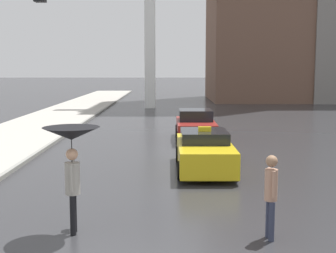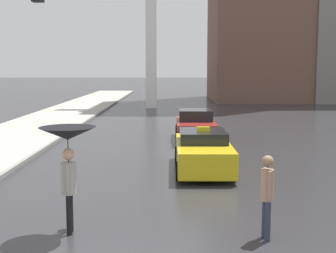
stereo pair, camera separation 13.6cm
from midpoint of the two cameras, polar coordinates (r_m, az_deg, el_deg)
taxi at (r=16.15m, az=4.08°, el=-3.06°), size 1.91×4.42×1.52m
sedan_red at (r=22.80m, az=3.07°, el=0.04°), size 1.91×4.16×1.48m
pedestrian_with_umbrella at (r=10.02m, az=-12.19°, el=-2.31°), size 1.19×1.19×2.30m
pedestrian_man at (r=9.86m, az=11.91°, el=-7.64°), size 0.28×0.42×1.77m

